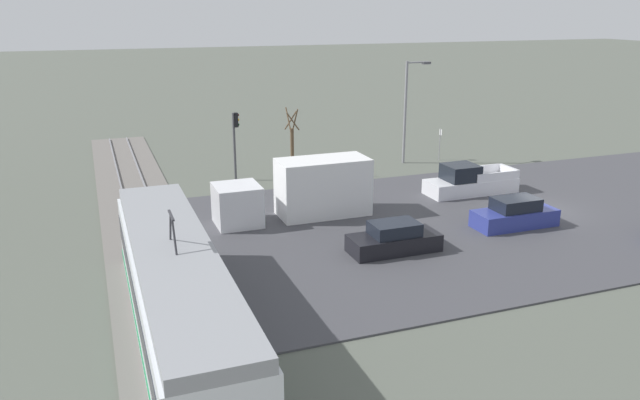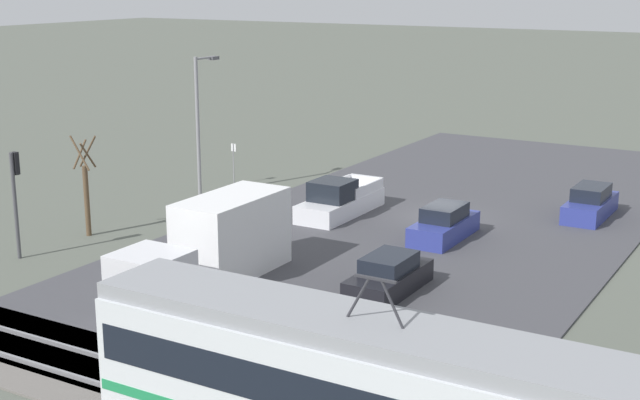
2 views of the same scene
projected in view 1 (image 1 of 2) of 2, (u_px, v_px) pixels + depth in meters
The scene contains 12 objects.
ground_plane at pixel (543, 211), 35.58m from camera, with size 320.00×320.00×0.00m, color #565B51.
road_surface at pixel (543, 210), 35.56m from camera, with size 18.98×45.24×0.08m.
rail_bed at pixel (156, 262), 28.35m from camera, with size 59.62×4.40×0.22m.
light_rail_tram at pixel (177, 296), 21.14m from camera, with size 15.57×2.82×4.60m.
box_truck at pixel (303, 191), 34.01m from camera, with size 2.43×8.50×3.16m.
pickup_truck at pixel (469, 182), 38.58m from camera, with size 2.02×5.76×1.87m.
sedan_car_0 at pixel (394, 239), 29.37m from camera, with size 1.77×4.32×1.44m.
sedan_car_2 at pixel (515, 215), 32.72m from camera, with size 1.74×4.48×1.56m.
traffic_light_pole at pixel (235, 136), 41.13m from camera, with size 0.28×0.47×4.55m.
street_tree at pixel (292, 145), 42.64m from camera, with size 1.11×0.92×4.67m.
street_lamp_near_crossing at pixel (408, 105), 45.44m from camera, with size 0.36×1.95×7.48m.
no_parking_sign at pixel (440, 141), 47.11m from camera, with size 0.32×0.08×2.36m.
Camera 1 is at (-27.21, 23.76, 11.12)m, focal length 35.00 mm.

